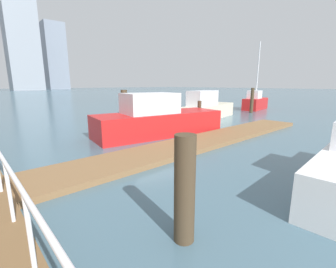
% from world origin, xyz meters
% --- Properties ---
extents(ground_plane, '(300.00, 300.00, 0.00)m').
position_xyz_m(ground_plane, '(0.00, 20.00, 0.00)').
color(ground_plane, '#476675').
extents(floating_dock, '(15.85, 2.00, 0.18)m').
position_xyz_m(floating_dock, '(4.42, 10.28, 0.09)').
color(floating_dock, olive).
rests_on(floating_dock, ground_plane).
extents(dock_piling_0, '(0.36, 0.36, 1.87)m').
position_xyz_m(dock_piling_0, '(-0.98, 6.22, 0.94)').
color(dock_piling_0, '#473826').
rests_on(dock_piling_0, ground_plane).
extents(dock_piling_1, '(0.33, 0.33, 2.35)m').
position_xyz_m(dock_piling_1, '(3.00, 14.55, 1.17)').
color(dock_piling_1, '#473826').
rests_on(dock_piling_1, ground_plane).
extents(dock_piling_2, '(0.31, 0.31, 2.30)m').
position_xyz_m(dock_piling_2, '(16.78, 14.60, 1.15)').
color(dock_piling_2, '#473826').
rests_on(dock_piling_2, ground_plane).
extents(dock_piling_3, '(0.25, 0.25, 1.60)m').
position_xyz_m(dock_piling_3, '(7.81, 13.38, 0.80)').
color(dock_piling_3, '#473826').
rests_on(dock_piling_3, ground_plane).
extents(moored_boat_0, '(7.09, 3.24, 2.21)m').
position_xyz_m(moored_boat_0, '(4.04, 13.04, 0.82)').
color(moored_boat_0, red).
rests_on(moored_boat_0, ground_plane).
extents(moored_boat_3, '(7.08, 2.74, 2.18)m').
position_xyz_m(moored_boat_3, '(10.35, 14.88, 0.81)').
color(moored_boat_3, beige).
rests_on(moored_boat_3, ground_plane).
extents(moored_boat_5, '(4.37, 2.16, 6.85)m').
position_xyz_m(moored_boat_5, '(19.71, 15.78, 0.78)').
color(moored_boat_5, red).
rests_on(moored_boat_5, ground_plane).
extents(skyline_tower_3, '(12.04, 10.04, 42.88)m').
position_xyz_m(skyline_tower_3, '(19.05, 120.01, 21.44)').
color(skyline_tower_3, '#8C939E').
rests_on(skyline_tower_3, ground_plane).
extents(skyline_tower_4, '(9.96, 14.06, 32.59)m').
position_xyz_m(skyline_tower_4, '(35.73, 135.96, 16.30)').
color(skyline_tower_4, gray).
rests_on(skyline_tower_4, ground_plane).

